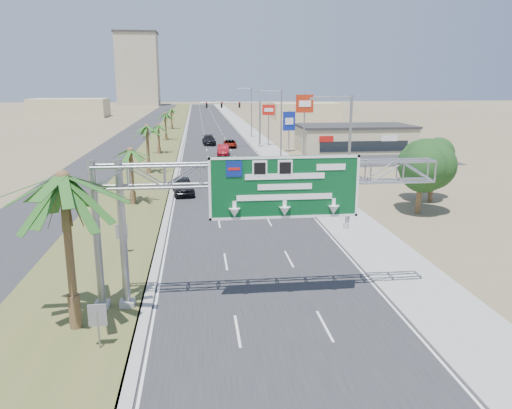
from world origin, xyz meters
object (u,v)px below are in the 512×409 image
object	(u,v)px
car_right_lane	(230,144)
car_far	(209,140)
sign_gantry	(251,185)
car_left_lane	(183,186)
pole_sign_red_near	(305,108)
pole_sign_red_far	(269,113)
palm_near	(62,178)
store_building	(354,139)
car_mid_lane	(223,150)
pole_sign_blue	(289,122)
signal_mast	(248,120)

from	to	relation	value
car_right_lane	car_far	xyz separation A→B (m)	(-3.51, 4.69, 0.15)
sign_gantry	car_left_lane	size ratio (longest dim) A/B	3.35
car_right_lane	pole_sign_red_near	xyz separation A→B (m)	(9.06, -18.27, 6.89)
pole_sign_red_near	pole_sign_red_far	world-z (taller)	pole_sign_red_near
palm_near	car_right_lane	bearing A→B (deg)	80.12
store_building	car_mid_lane	distance (m)	21.76
pole_sign_blue	sign_gantry	bearing A→B (deg)	-102.28
car_mid_lane	car_far	xyz separation A→B (m)	(-1.84, 14.26, -0.02)
sign_gantry	car_left_lane	distance (m)	26.84
car_mid_lane	car_right_lane	distance (m)	9.72
store_building	signal_mast	bearing A→B (deg)	160.46
store_building	car_mid_lane	size ratio (longest dim) A/B	3.59
palm_near	pole_sign_red_far	bearing A→B (deg)	74.62
signal_mast	pole_sign_red_far	distance (m)	4.51
sign_gantry	pole_sign_red_near	bearing A→B (deg)	74.72
pole_sign_blue	pole_sign_red_far	xyz separation A→B (m)	(-2.14, 8.17, 1.06)
car_far	car_right_lane	bearing A→B (deg)	-56.14
signal_mast	car_right_lane	distance (m)	5.29
car_left_lane	car_mid_lane	bearing A→B (deg)	72.54
car_far	pole_sign_blue	bearing A→B (deg)	-45.77
signal_mast	pole_sign_blue	size ratio (longest dim) A/B	1.54
car_right_lane	car_far	distance (m)	5.86
car_far	pole_sign_red_far	distance (m)	12.06
car_far	car_mid_lane	bearing A→B (deg)	-85.56
signal_mast	store_building	world-z (taller)	signal_mast
store_building	pole_sign_red_near	world-z (taller)	pole_sign_red_near
pole_sign_red_near	pole_sign_red_far	bearing A→B (deg)	96.33
car_left_lane	pole_sign_red_far	world-z (taller)	pole_sign_red_far
palm_near	signal_mast	xyz separation A→B (m)	(14.37, 63.97, -2.08)
car_far	pole_sign_red_far	world-z (taller)	pole_sign_red_far
car_left_lane	pole_sign_blue	distance (m)	34.36
sign_gantry	signal_mast	bearing A→B (deg)	84.26
palm_near	car_left_lane	world-z (taller)	palm_near
store_building	pole_sign_red_far	distance (m)	15.81
store_building	pole_sign_blue	bearing A→B (deg)	-179.90
signal_mast	car_far	distance (m)	9.57
car_left_lane	pole_sign_red_near	world-z (taller)	pole_sign_red_near
sign_gantry	store_building	bearing A→B (deg)	67.64
car_left_lane	car_far	size ratio (longest dim) A/B	0.90
signal_mast	pole_sign_red_far	world-z (taller)	signal_mast
signal_mast	car_right_lane	bearing A→B (deg)	162.64
car_left_lane	pole_sign_red_far	size ratio (longest dim) A/B	0.67
pole_sign_blue	pole_sign_red_far	bearing A→B (deg)	104.69
car_left_lane	car_right_lane	world-z (taller)	car_left_lane
store_building	car_left_lane	bearing A→B (deg)	-132.01
sign_gantry	car_far	size ratio (longest dim) A/B	3.02
sign_gantry	car_mid_lane	size ratio (longest dim) A/B	3.35
store_building	pole_sign_red_near	xyz separation A→B (m)	(-10.84, -11.34, 5.54)
palm_near	car_far	distance (m)	70.33
palm_near	pole_sign_blue	world-z (taller)	palm_near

